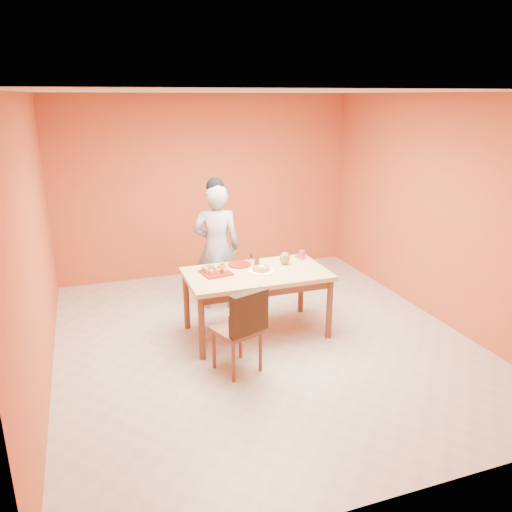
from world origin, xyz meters
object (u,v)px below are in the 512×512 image
object	(u,v)px
person	(217,248)
sponge_cake	(261,268)
pastry_platter	(216,273)
checker_tin	(299,256)
dining_table	(256,280)
magenta_glass	(302,255)
dining_chair	(237,328)
egg_ornament	(285,258)
red_dinner_plate	(240,265)

from	to	relation	value
person	sponge_cake	size ratio (longest dim) A/B	8.37
pastry_platter	checker_tin	distance (m)	1.15
dining_table	sponge_cake	xyz separation A→B (m)	(0.06, 0.01, 0.13)
pastry_platter	person	bearing A→B (deg)	74.49
dining_table	pastry_platter	distance (m)	0.47
pastry_platter	magenta_glass	size ratio (longest dim) A/B	2.88
dining_chair	sponge_cake	xyz separation A→B (m)	(0.52, 0.74, 0.32)
sponge_cake	egg_ornament	distance (m)	0.37
dining_chair	dining_table	bearing A→B (deg)	38.62
sponge_cake	dining_chair	bearing A→B (deg)	-125.05
person	sponge_cake	world-z (taller)	person
red_dinner_plate	sponge_cake	size ratio (longest dim) A/B	1.42
sponge_cake	checker_tin	world-z (taller)	sponge_cake
sponge_cake	magenta_glass	size ratio (longest dim) A/B	1.81
checker_tin	dining_table	bearing A→B (deg)	-152.76
pastry_platter	magenta_glass	world-z (taller)	magenta_glass
checker_tin	pastry_platter	bearing A→B (deg)	-167.55
sponge_cake	egg_ornament	world-z (taller)	egg_ornament
egg_ornament	magenta_glass	size ratio (longest dim) A/B	1.42
dining_table	egg_ornament	size ratio (longest dim) A/B	10.48
dining_chair	egg_ornament	size ratio (longest dim) A/B	5.95
sponge_cake	egg_ornament	size ratio (longest dim) A/B	1.28
magenta_glass	sponge_cake	bearing A→B (deg)	-157.72
person	pastry_platter	distance (m)	0.82
dining_chair	sponge_cake	size ratio (longest dim) A/B	4.66
sponge_cake	person	bearing A→B (deg)	107.82
person	egg_ornament	size ratio (longest dim) A/B	10.68
egg_ornament	checker_tin	size ratio (longest dim) A/B	1.67
dining_table	sponge_cake	world-z (taller)	sponge_cake
pastry_platter	dining_chair	bearing A→B (deg)	-90.80
dining_table	person	world-z (taller)	person
dining_table	magenta_glass	size ratio (longest dim) A/B	14.85
dining_chair	magenta_glass	distance (m)	1.55
sponge_cake	checker_tin	size ratio (longest dim) A/B	2.13
pastry_platter	sponge_cake	world-z (taller)	sponge_cake
person	red_dinner_plate	size ratio (longest dim) A/B	5.91
dining_table	checker_tin	bearing A→B (deg)	27.24
dining_chair	sponge_cake	world-z (taller)	dining_chair
red_dinner_plate	dining_table	bearing A→B (deg)	-68.97
red_dinner_plate	person	bearing A→B (deg)	100.73
dining_table	magenta_glass	xyz separation A→B (m)	(0.68, 0.26, 0.15)
dining_chair	pastry_platter	distance (m)	0.88
person	checker_tin	distance (m)	1.06
red_dinner_plate	pastry_platter	bearing A→B (deg)	-151.00
checker_tin	person	bearing A→B (deg)	149.07
checker_tin	dining_chair	bearing A→B (deg)	-136.45
red_dinner_plate	checker_tin	world-z (taller)	checker_tin
dining_table	checker_tin	xyz separation A→B (m)	(0.68, 0.35, 0.11)
magenta_glass	person	bearing A→B (deg)	145.05
dining_table	pastry_platter	bearing A→B (deg)	167.12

